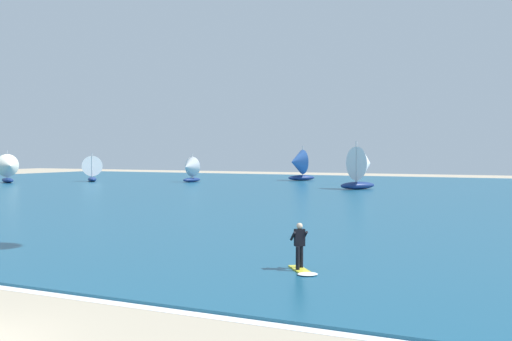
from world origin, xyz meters
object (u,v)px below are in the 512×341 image
Objects in this scene: sailboat_anchored_offshore at (8,168)px; sailboat_mid_left at (362,167)px; sailboat_center_horizon at (189,169)px; sailboat_trailing at (92,168)px; sailboat_heeled_over at (298,165)px; kitesurfer at (301,254)px.

sailboat_anchored_offshore is 0.81× the size of sailboat_mid_left.
sailboat_trailing is at bearing -164.28° from sailboat_center_horizon.
sailboat_heeled_over is (32.51, 23.45, 0.32)m from sailboat_anchored_offshore.
sailboat_mid_left is at bearing -10.46° from sailboat_center_horizon.
sailboat_heeled_over reaches higher than kitesurfer.
sailboat_heeled_over is (11.67, 10.99, 0.51)m from sailboat_center_horizon.
kitesurfer is at bearing -67.73° from sailboat_heeled_over.
sailboat_anchored_offshore is 40.09m from sailboat_heeled_over.
sailboat_mid_left is at bearing -1.26° from sailboat_trailing.
sailboat_center_horizon is at bearing -136.72° from sailboat_heeled_over.
sailboat_heeled_over is at bearing 35.80° from sailboat_anchored_offshore.
sailboat_mid_left is 1.07× the size of sailboat_heeled_over.
kitesurfer is at bearing -76.34° from sailboat_mid_left.
sailboat_mid_left is at bearing 103.66° from kitesurfer.
sailboat_center_horizon reaches higher than kitesurfer.
sailboat_anchored_offshore is 1.07× the size of sailboat_trailing.
sailboat_center_horizon is (20.84, 12.46, -0.19)m from sailboat_anchored_offshore.
kitesurfer is 67.57m from sailboat_heeled_over.
sailboat_anchored_offshore is at bearing -129.12° from sailboat_trailing.
sailboat_heeled_over reaches higher than sailboat_trailing.
kitesurfer is 63.60m from sailboat_center_horizon.
kitesurfer is at bearing -33.91° from sailboat_anchored_offshore.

